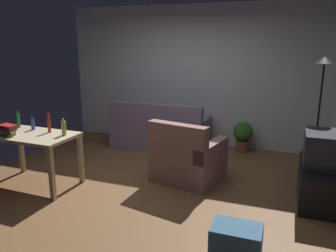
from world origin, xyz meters
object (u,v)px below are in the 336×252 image
object	(u,v)px
couch	(160,133)
torchiere_lamp	(322,84)
bottle_green	(18,120)
potted_plant	(243,135)
storage_box	(236,241)
bottle_squat	(64,128)
book_stack	(8,130)
bottle_red	(49,123)
tv	(321,149)
desk	(33,142)
armchair	(187,159)
tv_stand	(317,183)
bottle_blue	(33,124)

from	to	relation	value
couch	torchiere_lamp	size ratio (longest dim) A/B	1.00
bottle_green	torchiere_lamp	bearing A→B (deg)	20.36
potted_plant	storage_box	world-z (taller)	potted_plant
bottle_squat	book_stack	bearing A→B (deg)	-158.48
torchiere_lamp	bottle_green	bearing A→B (deg)	-159.64
bottle_red	bottle_squat	size ratio (longest dim) A/B	1.22
tv	torchiere_lamp	size ratio (longest dim) A/B	0.33
desk	armchair	distance (m)	2.21
desk	armchair	size ratio (longest dim) A/B	1.16
tv_stand	storage_box	bearing A→B (deg)	152.53
potted_plant	storage_box	bearing A→B (deg)	-82.92
bottle_red	bottle_squat	world-z (taller)	bottle_red
tv	torchiere_lamp	distance (m)	1.17
tv_stand	storage_box	distance (m)	1.72
desk	book_stack	distance (m)	0.36
desk	bottle_squat	xyz separation A→B (m)	(0.46, 0.11, 0.21)
couch	bottle_green	bearing A→B (deg)	53.00
couch	tv_stand	distance (m)	3.04
couch	storage_box	size ratio (longest dim) A/B	3.78
tv_stand	bottle_green	bearing A→B (deg)	98.58
torchiere_lamp	bottle_green	size ratio (longest dim) A/B	7.38
torchiere_lamp	bottle_squat	xyz separation A→B (m)	(-3.30, -1.68, -0.55)
desk	bottle_green	xyz separation A→B (m)	(-0.45, 0.23, 0.22)
potted_plant	book_stack	bearing A→B (deg)	-136.41
torchiere_lamp	bottle_red	size ratio (longest dim) A/B	6.28
tv	bottle_green	world-z (taller)	bottle_green
bottle_red	tv	bearing A→B (deg)	11.03
storage_box	bottle_blue	size ratio (longest dim) A/B	2.40
couch	potted_plant	bearing A→B (deg)	-168.49
couch	bottle_red	bearing A→B (deg)	66.90
tv	potted_plant	world-z (taller)	tv
bottle_blue	bottle_red	bearing A→B (deg)	-6.32
potted_plant	armchair	bearing A→B (deg)	-110.44
tv_stand	bottle_blue	xyz separation A→B (m)	(-3.91, -0.67, 0.60)
tv_stand	desk	world-z (taller)	desk
tv_stand	bottle_red	bearing A→B (deg)	101.04
book_stack	bottle_red	bearing A→B (deg)	38.59
storage_box	bottle_squat	size ratio (longest dim) A/B	2.04
bottle_green	storage_box	bearing A→B (deg)	-14.51
storage_box	desk	bearing A→B (deg)	167.49
torchiere_lamp	bottle_blue	bearing A→B (deg)	-157.85
bottle_squat	torchiere_lamp	bearing A→B (deg)	27.03
armchair	book_stack	xyz separation A→B (m)	(-2.24, -1.10, 0.52)
potted_plant	book_stack	size ratio (longest dim) A/B	2.07
armchair	storage_box	distance (m)	1.87
desk	tv_stand	bearing A→B (deg)	14.51
bottle_red	couch	bearing A→B (deg)	66.90
couch	tv_stand	size ratio (longest dim) A/B	1.65
potted_plant	storage_box	size ratio (longest dim) A/B	1.19
torchiere_lamp	tv_stand	bearing A→B (deg)	-90.00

